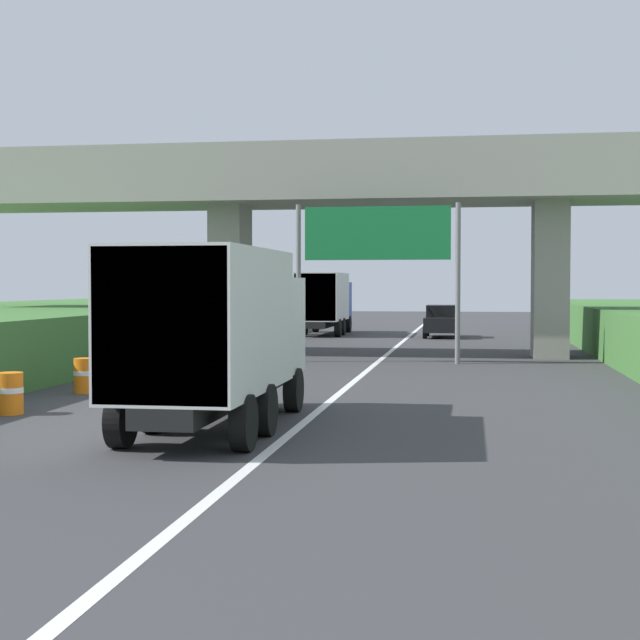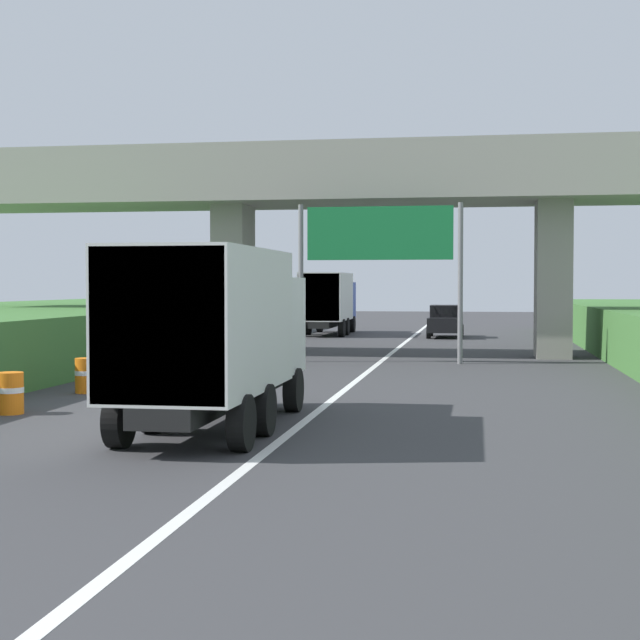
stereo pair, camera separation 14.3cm
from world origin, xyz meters
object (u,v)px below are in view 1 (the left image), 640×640
at_px(car_black, 442,321).
at_px(construction_barrel_3, 10,393).
at_px(truck_blue, 325,300).
at_px(truck_white, 217,329).
at_px(construction_barrel_4, 85,375).
at_px(construction_barrel_5, 134,363).
at_px(overhead_highway_sign, 377,244).

bearing_deg(car_black, construction_barrel_3, -104.49).
bearing_deg(truck_blue, construction_barrel_3, -92.83).
distance_m(truck_white, truck_blue, 35.35).
distance_m(car_black, construction_barrel_4, 28.99).
bearing_deg(construction_barrel_4, construction_barrel_5, 92.12).
bearing_deg(truck_white, construction_barrel_4, 132.18).
height_order(construction_barrel_3, construction_barrel_4, same).
distance_m(overhead_highway_sign, construction_barrel_4, 13.10).
bearing_deg(construction_barrel_3, truck_white, -16.13).
xyz_separation_m(overhead_highway_sign, construction_barrel_4, (-6.48, -10.75, -3.76)).
relative_size(overhead_highway_sign, construction_barrel_5, 6.53).
distance_m(truck_blue, car_black, 6.92).
relative_size(overhead_highway_sign, car_black, 1.43).
bearing_deg(construction_barrel_3, construction_barrel_4, 90.21).
relative_size(truck_white, construction_barrel_3, 8.11).
bearing_deg(car_black, overhead_highway_sign, -95.94).
bearing_deg(truck_white, construction_barrel_3, 163.87).
bearing_deg(truck_white, construction_barrel_5, 118.23).
height_order(truck_blue, car_black, truck_blue).
height_order(truck_white, construction_barrel_3, truck_white).
bearing_deg(truck_white, overhead_highway_sign, 84.77).
bearing_deg(construction_barrel_5, truck_blue, 85.90).
relative_size(truck_blue, construction_barrel_4, 8.11).
xyz_separation_m(construction_barrel_3, construction_barrel_5, (-0.17, 8.14, 0.00)).
height_order(car_black, construction_barrel_5, car_black).
xyz_separation_m(truck_blue, construction_barrel_4, (-1.68, -29.69, -1.47)).
xyz_separation_m(overhead_highway_sign, truck_blue, (-4.79, 18.94, -2.29)).
bearing_deg(construction_barrel_4, construction_barrel_3, -89.79).
relative_size(car_black, construction_barrel_5, 4.56).
height_order(truck_white, construction_barrel_5, truck_white).
bearing_deg(car_black, construction_barrel_5, -109.50).
bearing_deg(construction_barrel_3, truck_blue, 87.17).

